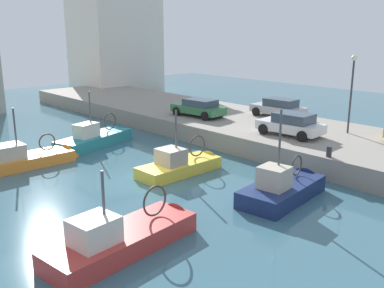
{
  "coord_description": "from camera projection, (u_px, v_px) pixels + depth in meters",
  "views": [
    {
      "loc": [
        -12.42,
        -17.2,
        7.58
      ],
      "look_at": [
        3.92,
        0.62,
        1.2
      ],
      "focal_mm": 41.2,
      "sensor_mm": 36.0,
      "label": 1
    }
  ],
  "objects": [
    {
      "name": "fishing_boat_navy",
      "position": [
        286.0,
        194.0,
        20.39
      ],
      "size": [
        5.72,
        2.67,
        5.17
      ],
      "color": "navy",
      "rests_on": "ground"
    },
    {
      "name": "quay_streetlamp",
      "position": [
        352.0,
        81.0,
        26.84
      ],
      "size": [
        0.36,
        0.36,
        4.83
      ],
      "color": "#38383D",
      "rests_on": "quay_wall"
    },
    {
      "name": "fishing_boat_yellow",
      "position": [
        184.0,
        169.0,
        23.95
      ],
      "size": [
        5.61,
        2.05,
        4.29
      ],
      "color": "gold",
      "rests_on": "ground"
    },
    {
      "name": "fishing_boat_red",
      "position": [
        130.0,
        243.0,
        15.74
      ],
      "size": [
        6.75,
        2.61,
        3.99
      ],
      "color": "#BC3833",
      "rests_on": "ground"
    },
    {
      "name": "quay_wall",
      "position": [
        281.0,
        135.0,
        29.67
      ],
      "size": [
        9.0,
        56.0,
        1.2
      ],
      "primitive_type": "cube",
      "color": "gray",
      "rests_on": "ground"
    },
    {
      "name": "waterfront_building_west_mid",
      "position": [
        115.0,
        39.0,
        52.14
      ],
      "size": [
        9.16,
        7.74,
        12.57
      ],
      "color": "silver",
      "rests_on": "ground"
    },
    {
      "name": "parked_car_white",
      "position": [
        291.0,
        124.0,
        26.83
      ],
      "size": [
        2.24,
        4.09,
        1.4
      ],
      "color": "silver",
      "rests_on": "quay_wall"
    },
    {
      "name": "water_surface",
      "position": [
        143.0,
        182.0,
        22.31
      ],
      "size": [
        80.0,
        80.0,
        0.0
      ],
      "primitive_type": "plane",
      "color": "#386070",
      "rests_on": "ground"
    },
    {
      "name": "mooring_bollard_mid",
      "position": [
        329.0,
        152.0,
        22.46
      ],
      "size": [
        0.28,
        0.28,
        0.55
      ],
      "primitive_type": "cylinder",
      "color": "#2D2D33",
      "rests_on": "quay_wall"
    },
    {
      "name": "parked_car_silver",
      "position": [
        279.0,
        108.0,
        32.46
      ],
      "size": [
        1.99,
        4.15,
        1.37
      ],
      "color": "#B7B7BC",
      "rests_on": "quay_wall"
    },
    {
      "name": "fishing_boat_orange",
      "position": [
        29.0,
        164.0,
        24.99
      ],
      "size": [
        6.48,
        2.13,
        4.24
      ],
      "color": "orange",
      "rests_on": "ground"
    },
    {
      "name": "parked_car_green",
      "position": [
        199.0,
        107.0,
        32.68
      ],
      "size": [
        2.26,
        4.29,
        1.3
      ],
      "color": "#387547",
      "rests_on": "quay_wall"
    },
    {
      "name": "fishing_boat_teal",
      "position": [
        98.0,
        143.0,
        29.59
      ],
      "size": [
        6.69,
        3.5,
        4.47
      ],
      "color": "teal",
      "rests_on": "ground"
    }
  ]
}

